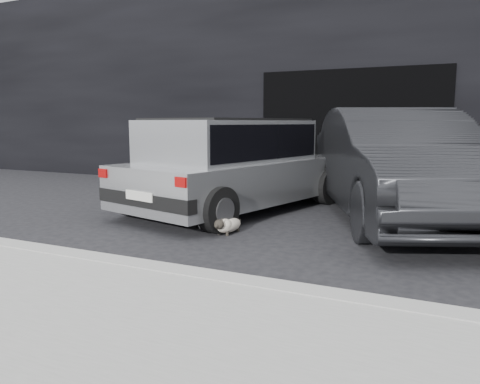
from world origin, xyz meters
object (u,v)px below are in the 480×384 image
at_px(silver_hatchback, 233,161).
at_px(second_car, 396,164).
at_px(cat_siamese, 227,225).
at_px(cat_white, 213,215).

height_order(silver_hatchback, second_car, second_car).
distance_m(cat_siamese, cat_white, 0.46).
relative_size(cat_siamese, cat_white, 1.15).
bearing_deg(second_car, silver_hatchback, 165.93).
bearing_deg(cat_siamese, second_car, -131.21).
height_order(second_car, cat_white, second_car).
relative_size(second_car, cat_white, 7.96).
xyz_separation_m(cat_siamese, cat_white, (-0.36, 0.28, 0.06)).
distance_m(second_car, cat_white, 2.89).
relative_size(silver_hatchback, cat_white, 6.95).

